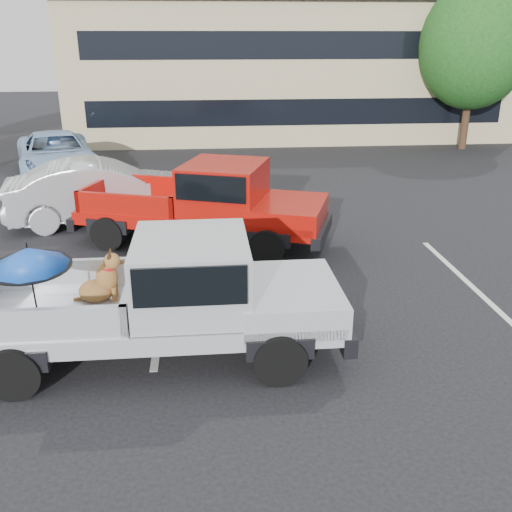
% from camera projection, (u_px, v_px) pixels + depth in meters
% --- Properties ---
extents(ground, '(90.00, 90.00, 0.00)m').
position_uv_depth(ground, '(346.00, 345.00, 9.06)').
color(ground, black).
rests_on(ground, ground).
extents(stripe_left, '(0.12, 5.00, 0.01)m').
position_uv_depth(stripe_left, '(163.00, 298.00, 10.66)').
color(stripe_left, silver).
rests_on(stripe_left, ground).
extents(stripe_right, '(0.12, 5.00, 0.01)m').
position_uv_depth(stripe_right, '(472.00, 286.00, 11.18)').
color(stripe_right, silver).
rests_on(stripe_right, ground).
extents(motel_building, '(20.40, 8.40, 6.30)m').
position_uv_depth(motel_building, '(287.00, 66.00, 27.55)').
color(motel_building, tan).
rests_on(motel_building, ground).
extents(tree_right, '(4.46, 4.46, 6.78)m').
position_uv_depth(tree_right, '(475.00, 45.00, 23.16)').
color(tree_right, '#332114').
rests_on(tree_right, ground).
extents(tree_back, '(4.68, 4.68, 7.11)m').
position_uv_depth(tree_back, '(354.00, 39.00, 30.25)').
color(tree_back, '#332114').
rests_on(tree_back, ground).
extents(silver_pickup, '(5.69, 2.12, 2.06)m').
position_uv_depth(silver_pickup, '(176.00, 292.00, 8.44)').
color(silver_pickup, black).
rests_on(silver_pickup, ground).
extents(red_pickup, '(6.21, 3.84, 1.93)m').
position_uv_depth(red_pickup, '(217.00, 201.00, 13.06)').
color(red_pickup, black).
rests_on(red_pickup, ground).
extents(silver_sedan, '(5.13, 2.66, 1.61)m').
position_uv_depth(silver_sedan, '(103.00, 191.00, 14.81)').
color(silver_sedan, '#AAACB1').
rests_on(silver_sedan, ground).
extents(blue_suv, '(3.88, 5.79, 1.47)m').
position_uv_depth(blue_suv, '(56.00, 155.00, 19.70)').
color(blue_suv, '#8FB1D5').
rests_on(blue_suv, ground).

